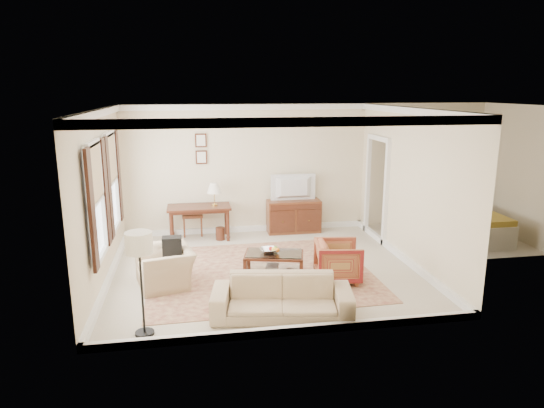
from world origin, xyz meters
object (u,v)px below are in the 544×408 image
object	(u,v)px
striped_armchair	(338,259)
club_armchair	(165,261)
writing_desk	(199,211)
coffee_table	(274,258)
tv	(294,179)
sideboard	(294,216)
sofa	(282,291)

from	to	relation	value
striped_armchair	club_armchair	size ratio (longest dim) A/B	0.78
striped_armchair	writing_desk	bearing A→B (deg)	47.65
writing_desk	coffee_table	world-z (taller)	writing_desk
tv	sideboard	bearing A→B (deg)	-90.00
tv	sofa	xyz separation A→B (m)	(-1.07, -4.13, -0.84)
sideboard	coffee_table	bearing A→B (deg)	-109.39
tv	coffee_table	distance (m)	2.88
tv	writing_desk	bearing A→B (deg)	4.19
coffee_table	striped_armchair	world-z (taller)	striped_armchair
writing_desk	striped_armchair	xyz separation A→B (m)	(2.28, -2.80, -0.25)
tv	sofa	bearing A→B (deg)	75.41
writing_desk	tv	distance (m)	2.23
sideboard	club_armchair	world-z (taller)	club_armchair
writing_desk	tv	xyz separation A→B (m)	(2.14, 0.16, 0.60)
coffee_table	striped_armchair	bearing A→B (deg)	-19.81
writing_desk	sideboard	xyz separation A→B (m)	(2.14, 0.18, -0.26)
sideboard	club_armchair	bearing A→B (deg)	-136.03
tv	striped_armchair	bearing A→B (deg)	92.60
writing_desk	sofa	world-z (taller)	sofa
tv	striped_armchair	world-z (taller)	tv
writing_desk	sideboard	world-z (taller)	sideboard
striped_armchair	club_armchair	xyz separation A→B (m)	(-2.91, 0.30, 0.05)
writing_desk	club_armchair	xyz separation A→B (m)	(-0.63, -2.50, -0.20)
writing_desk	tv	world-z (taller)	tv
club_armchair	sofa	distance (m)	2.25
tv	striped_armchair	xyz separation A→B (m)	(0.13, -2.96, -0.85)
striped_armchair	sofa	world-z (taller)	sofa
sideboard	tv	xyz separation A→B (m)	(0.00, -0.02, 0.86)
writing_desk	sofa	xyz separation A→B (m)	(1.07, -3.97, -0.24)
sofa	writing_desk	bearing A→B (deg)	114.98
coffee_table	sofa	bearing A→B (deg)	-95.89
coffee_table	sofa	world-z (taller)	sofa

